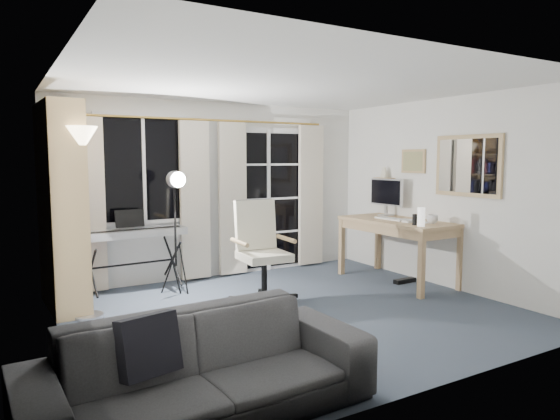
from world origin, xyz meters
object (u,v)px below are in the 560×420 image
object	(u,v)px
keyboard_piano	(133,234)
mug	(432,218)
torchiere_lamp	(83,165)
office_chair	(259,242)
bookshelf	(58,213)
studio_light	(176,194)
sofa	(203,352)
monitor	(386,193)
desk	(398,227)

from	to	relation	value
keyboard_piano	mug	distance (m)	3.70
torchiere_lamp	office_chair	xyz separation A→B (m)	(1.80, -0.36, -0.89)
bookshelf	keyboard_piano	size ratio (longest dim) A/B	1.69
studio_light	torchiere_lamp	bearing A→B (deg)	-166.78
torchiere_lamp	keyboard_piano	xyz separation A→B (m)	(0.65, 0.77, -0.86)
office_chair	sofa	xyz separation A→B (m)	(-1.51, -2.11, -0.26)
torchiere_lamp	studio_light	distance (m)	1.21
sofa	torchiere_lamp	bearing A→B (deg)	93.94
bookshelf	studio_light	bearing A→B (deg)	-5.92
mug	monitor	bearing A→B (deg)	84.22
keyboard_piano	office_chair	world-z (taller)	office_chair
office_chair	desk	world-z (taller)	office_chair
monitor	office_chair	bearing A→B (deg)	-173.11
desk	torchiere_lamp	bearing A→B (deg)	171.07
monitor	sofa	bearing A→B (deg)	-148.47
office_chair	monitor	bearing A→B (deg)	12.34
sofa	office_chair	bearing A→B (deg)	51.67
desk	sofa	bearing A→B (deg)	-152.26
bookshelf	keyboard_piano	bearing A→B (deg)	17.13
monitor	mug	bearing A→B (deg)	-97.63
torchiere_lamp	monitor	distance (m)	4.03
keyboard_piano	desk	size ratio (longest dim) A/B	0.83
bookshelf	sofa	world-z (taller)	bookshelf
office_chair	sofa	distance (m)	2.61
torchiere_lamp	monitor	world-z (taller)	torchiere_lamp
studio_light	desk	bearing A→B (deg)	-24.30
desk	monitor	bearing A→B (deg)	64.59
desk	monitor	size ratio (longest dim) A/B	2.63
office_chair	mug	bearing A→B (deg)	-12.55
bookshelf	monitor	size ratio (longest dim) A/B	3.71
desk	office_chair	bearing A→B (deg)	174.99
keyboard_piano	monitor	bearing A→B (deg)	-16.16
keyboard_piano	desk	xyz separation A→B (m)	(3.16, -1.25, 0.01)
torchiere_lamp	monitor	size ratio (longest dim) A/B	3.26
keyboard_piano	sofa	distance (m)	3.28
studio_light	office_chair	world-z (taller)	studio_light
mug	office_chair	bearing A→B (deg)	163.85
studio_light	sofa	world-z (taller)	studio_light
keyboard_piano	sofa	xyz separation A→B (m)	(-0.37, -3.25, -0.29)
desk	mug	size ratio (longest dim) A/B	11.56
bookshelf	torchiere_lamp	world-z (taller)	bookshelf
mug	sofa	bearing A→B (deg)	-157.50
office_chair	desk	xyz separation A→B (m)	(2.01, -0.11, 0.04)
torchiere_lamp	studio_light	size ratio (longest dim) A/B	1.29
bookshelf	office_chair	size ratio (longest dim) A/B	1.91
torchiere_lamp	monitor	xyz separation A→B (m)	(4.01, -0.02, -0.43)
studio_light	monitor	xyz separation A→B (m)	(2.92, -0.42, -0.07)
mug	studio_light	bearing A→B (deg)	154.18
studio_light	mug	world-z (taller)	studio_light
office_chair	monitor	world-z (taller)	monitor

